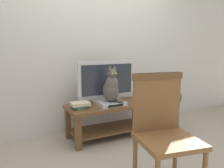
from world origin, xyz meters
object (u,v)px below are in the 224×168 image
Objects in this scene: tv at (107,81)px; media_box at (111,103)px; wooden_chair at (163,125)px; tv_stand at (110,114)px; cat at (111,88)px; book_stack at (80,105)px; potted_plant at (170,106)px.

media_box is (-0.03, -0.17, -0.27)m from tv.
tv is 0.82× the size of wooden_chair.
tv is (0.00, 0.11, 0.44)m from tv_stand.
cat reaches higher than book_stack.
cat is 0.71× the size of potted_plant.
tv reaches higher than wooden_chair.
wooden_chair reaches higher than book_stack.
tv_stand is at bearing 83.71° from wooden_chair.
cat is at bearing -85.87° from media_box.
potted_plant is at bearing -10.76° from media_box.
wooden_chair reaches higher than media_box.
potted_plant reaches higher than media_box.
wooden_chair reaches higher than potted_plant.
cat is at bearing -108.30° from tv_stand.
cat is 1.20m from wooden_chair.
tv reaches higher than cat.
cat reaches higher than potted_plant.
book_stack is 0.34× the size of potted_plant.
tv_stand is at bearing 71.70° from cat.
media_box reaches higher than tv_stand.
wooden_chair is at bearing -95.44° from cat.
potted_plant is at bearing -21.96° from tv.
book_stack reaches higher than media_box.
tv_stand is at bearing 67.51° from media_box.
media_box is 0.35× the size of wooden_chair.
cat is at bearing -6.49° from book_stack.
cat is at bearing 84.56° from wooden_chair.
media_box is at bearing 94.13° from cat.
cat is (-0.03, -0.19, -0.06)m from tv.
tv is 1.39m from wooden_chair.
media_box is at bearing 84.67° from wooden_chair.
media_box is 0.73× the size of cat.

